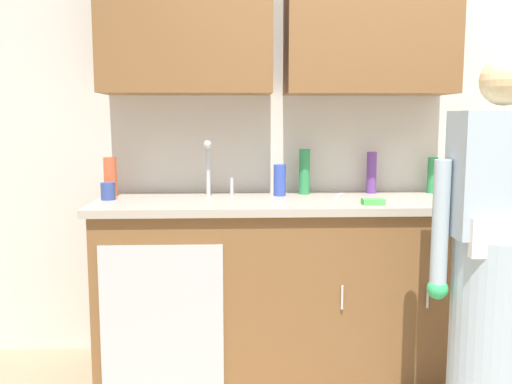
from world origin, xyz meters
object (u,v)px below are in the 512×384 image
(sink, at_px, (215,202))
(knife_on_counter, at_px, (339,196))
(bottle_soap, at_px, (371,173))
(person_at_sink, at_px, (493,280))
(bottle_water_tall, at_px, (433,175))
(bottle_water_short, at_px, (110,177))
(bottle_dish_liquid, at_px, (280,180))
(sponge, at_px, (373,202))
(bottle_cleaner_spray, at_px, (304,172))
(cup_by_sink, at_px, (108,191))

(sink, distance_m, knife_on_counter, 0.69)
(bottle_soap, bearing_deg, knife_on_counter, -146.42)
(person_at_sink, bearing_deg, bottle_water_tall, 86.44)
(person_at_sink, bearing_deg, sink, 149.42)
(knife_on_counter, bearing_deg, bottle_water_short, -74.00)
(person_at_sink, distance_m, bottle_water_tall, 0.98)
(bottle_water_short, bearing_deg, bottle_water_tall, 2.12)
(sink, height_order, bottle_dish_liquid, sink)
(person_at_sink, distance_m, bottle_soap, 1.04)
(knife_on_counter, bearing_deg, bottle_dish_liquid, -80.51)
(bottle_dish_liquid, bearing_deg, person_at_sink, -45.12)
(bottle_water_tall, xyz_separation_m, bottle_water_short, (-1.83, -0.07, 0.00))
(sponge, bearing_deg, knife_on_counter, 112.09)
(sink, distance_m, bottle_cleaner_spray, 0.56)
(cup_by_sink, distance_m, knife_on_counter, 1.25)
(bottle_water_tall, distance_m, knife_on_counter, 0.59)
(sink, distance_m, person_at_sink, 1.41)
(bottle_cleaner_spray, height_order, cup_by_sink, bottle_cleaner_spray)
(bottle_dish_liquid, height_order, bottle_water_short, bottle_water_short)
(bottle_dish_liquid, relative_size, bottle_soap, 0.74)
(knife_on_counter, bearing_deg, bottle_cleaner_spray, -103.99)
(sink, xyz_separation_m, sponge, (0.80, -0.21, 0.03))
(bottle_water_tall, relative_size, bottle_water_short, 0.96)
(bottle_soap, height_order, bottle_water_short, bottle_soap)
(bottle_soap, distance_m, sponge, 0.45)
(sink, xyz_separation_m, bottle_water_short, (-0.58, 0.14, 0.12))
(person_at_sink, distance_m, bottle_water_short, 2.00)
(person_at_sink, distance_m, cup_by_sink, 1.93)
(person_at_sink, relative_size, cup_by_sink, 17.70)
(sink, bearing_deg, bottle_cleaner_spray, 21.14)
(bottle_dish_liquid, height_order, bottle_cleaner_spray, bottle_cleaner_spray)
(bottle_soap, bearing_deg, bottle_water_tall, -1.22)
(bottle_dish_liquid, relative_size, bottle_cleaner_spray, 0.68)
(bottle_water_tall, distance_m, bottle_dish_liquid, 0.90)
(bottle_cleaner_spray, bearing_deg, sink, -158.86)
(bottle_cleaner_spray, bearing_deg, bottle_water_tall, 1.22)
(bottle_cleaner_spray, bearing_deg, knife_on_counter, -32.86)
(bottle_water_short, bearing_deg, cup_by_sink, -84.07)
(bottle_dish_liquid, height_order, cup_by_sink, bottle_dish_liquid)
(bottle_cleaner_spray, xyz_separation_m, knife_on_counter, (0.18, -0.12, -0.13))
(bottle_dish_liquid, distance_m, bottle_cleaner_spray, 0.16)
(bottle_soap, relative_size, sponge, 2.16)
(cup_by_sink, distance_m, sponge, 1.39)
(person_at_sink, bearing_deg, bottle_dish_liquid, 134.88)
(bottle_water_short, distance_m, cup_by_sink, 0.14)
(bottle_soap, relative_size, bottle_water_short, 1.10)
(bottle_water_short, relative_size, knife_on_counter, 0.90)
(sink, bearing_deg, person_at_sink, -30.58)
(person_at_sink, relative_size, sponge, 14.73)
(bottle_dish_liquid, xyz_separation_m, bottle_water_short, (-0.94, 0.01, 0.02))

